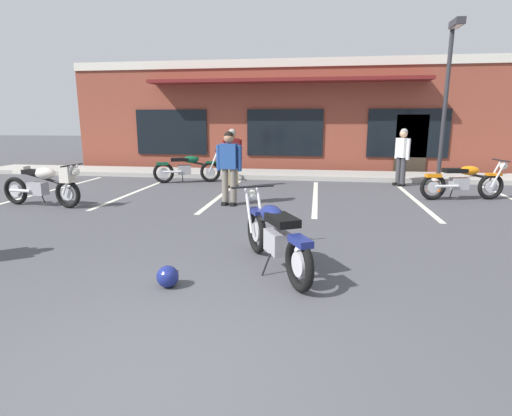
% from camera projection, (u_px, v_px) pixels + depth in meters
% --- Properties ---
extents(ground_plane, '(80.00, 80.00, 0.00)m').
position_uv_depth(ground_plane, '(238.00, 241.00, 6.49)').
color(ground_plane, '#47474C').
extents(sidewalk_kerb, '(22.00, 1.80, 0.14)m').
position_uv_depth(sidewalk_kerb, '(281.00, 174.00, 13.92)').
color(sidewalk_kerb, '#A8A59E').
rests_on(sidewalk_kerb, ground_plane).
extents(brick_storefront_building, '(16.44, 6.68, 4.07)m').
position_uv_depth(brick_storefront_building, '(290.00, 117.00, 17.59)').
color(brick_storefront_building, brown).
rests_on(brick_storefront_building, ground_plane).
extents(painted_stall_lines, '(12.22, 4.80, 0.01)m').
position_uv_depth(painted_stall_lines, '(268.00, 195.00, 10.45)').
color(painted_stall_lines, silver).
rests_on(painted_stall_lines, ground_plane).
extents(motorcycle_foreground_classic, '(1.25, 1.92, 0.98)m').
position_uv_depth(motorcycle_foreground_classic, '(275.00, 235.00, 5.21)').
color(motorcycle_foreground_classic, black).
rests_on(motorcycle_foreground_classic, ground_plane).
extents(motorcycle_red_sportbike, '(2.10, 0.71, 0.98)m').
position_uv_depth(motorcycle_red_sportbike, '(44.00, 183.00, 9.00)').
color(motorcycle_red_sportbike, black).
rests_on(motorcycle_red_sportbike, ground_plane).
extents(motorcycle_silver_naked, '(2.09, 0.81, 0.98)m').
position_uv_depth(motorcycle_silver_naked, '(463.00, 181.00, 9.79)').
color(motorcycle_silver_naked, black).
rests_on(motorcycle_silver_naked, ground_plane).
extents(motorcycle_blue_standard, '(2.04, 1.00, 0.98)m').
position_uv_depth(motorcycle_blue_standard, '(188.00, 168.00, 12.49)').
color(motorcycle_blue_standard, black).
rests_on(motorcycle_blue_standard, ground_plane).
extents(person_in_black_shirt, '(0.61, 0.31, 1.68)m').
position_uv_depth(person_in_black_shirt, '(229.00, 164.00, 9.07)').
color(person_in_black_shirt, black).
rests_on(person_in_black_shirt, ground_plane).
extents(person_in_shorts_foreground, '(0.56, 0.41, 1.68)m').
position_uv_depth(person_in_shorts_foreground, '(232.00, 155.00, 11.42)').
color(person_in_shorts_foreground, black).
rests_on(person_in_shorts_foreground, ground_plane).
extents(person_by_back_row, '(0.40, 0.58, 1.68)m').
position_uv_depth(person_by_back_row, '(402.00, 154.00, 11.77)').
color(person_by_back_row, black).
rests_on(person_by_back_row, ground_plane).
extents(helmet_on_pavement, '(0.26, 0.26, 0.26)m').
position_uv_depth(helmet_on_pavement, '(168.00, 276.00, 4.70)').
color(helmet_on_pavement, navy).
rests_on(helmet_on_pavement, ground_plane).
extents(traffic_cone, '(0.34, 0.34, 0.53)m').
position_uv_depth(traffic_cone, '(435.00, 182.00, 11.06)').
color(traffic_cone, orange).
rests_on(traffic_cone, ground_plane).
extents(parking_lot_lamp_post, '(0.24, 0.76, 4.57)m').
position_uv_depth(parking_lot_lamp_post, '(449.00, 81.00, 11.40)').
color(parking_lot_lamp_post, '#2D2D33').
rests_on(parking_lot_lamp_post, ground_plane).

